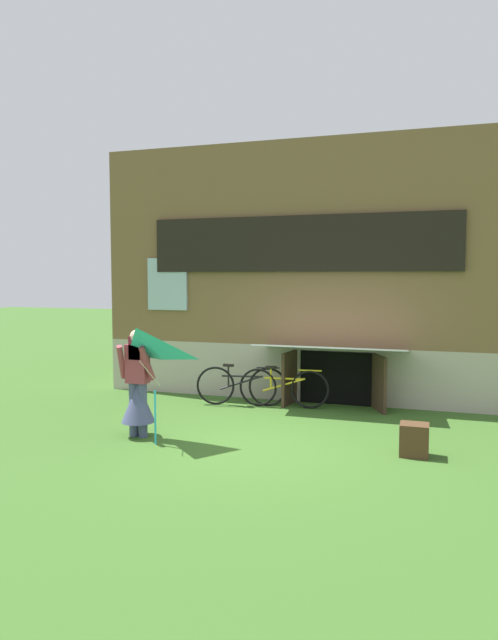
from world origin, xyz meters
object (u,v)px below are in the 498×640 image
(bicycle_yellow, at_px, (284,388))
(wooden_crate, at_px, (414,440))
(kite, at_px, (136,358))
(bicycle_black, at_px, (241,385))
(person, at_px, (138,392))

(bicycle_yellow, height_order, wooden_crate, bicycle_yellow)
(kite, height_order, wooden_crate, kite)
(bicycle_yellow, bearing_deg, bicycle_black, -179.42)
(kite, bearing_deg, bicycle_black, 80.11)
(kite, distance_m, bicycle_black, 3.30)
(person, xyz_separation_m, bicycle_black, (0.85, 2.54, -0.32))
(kite, relative_size, bicycle_black, 0.93)
(bicycle_black, bearing_deg, wooden_crate, -45.20)
(person, distance_m, wooden_crate, 4.18)
(kite, distance_m, bicycle_yellow, 3.61)
(bicycle_black, height_order, wooden_crate, bicycle_black)
(person, height_order, bicycle_yellow, person)
(kite, relative_size, wooden_crate, 3.60)
(bicycle_black, xyz_separation_m, wooden_crate, (3.29, -2.21, -0.16))
(kite, bearing_deg, person, 118.03)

